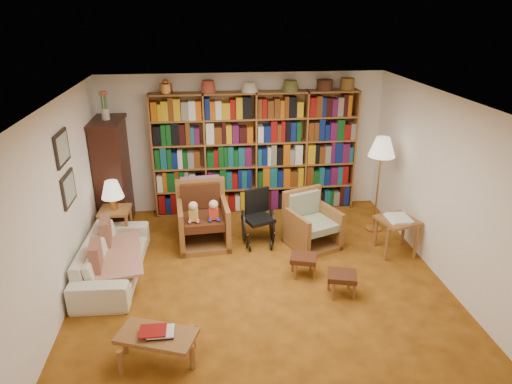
{
  "coord_description": "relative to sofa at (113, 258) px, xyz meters",
  "views": [
    {
      "loc": [
        -0.69,
        -5.43,
        3.55
      ],
      "look_at": [
        0.01,
        0.6,
        1.07
      ],
      "focal_mm": 32.0,
      "sensor_mm": 36.0,
      "label": 1
    }
  ],
  "objects": [
    {
      "name": "framed_pictures",
      "position": [
        -0.43,
        -0.03,
        1.35
      ],
      "size": [
        0.03,
        0.52,
        0.97
      ],
      "color": "black",
      "rests_on": "wall_left"
    },
    {
      "name": "ceiling",
      "position": [
        2.05,
        -0.33,
        2.22
      ],
      "size": [
        5.0,
        5.0,
        0.0
      ],
      "primitive_type": "plane",
      "rotation": [
        3.14,
        0.0,
        0.0
      ],
      "color": "white",
      "rests_on": "wall_back"
    },
    {
      "name": "sofa_throw",
      "position": [
        0.05,
        -0.0,
        0.02
      ],
      "size": [
        0.9,
        1.38,
        0.04
      ],
      "primitive_type": "cube",
      "rotation": [
        0.0,
        0.0,
        0.17
      ],
      "color": "beige",
      "rests_on": "sofa"
    },
    {
      "name": "side_table_papers",
      "position": [
        4.2,
        0.17,
        0.2
      ],
      "size": [
        0.65,
        0.65,
        0.6
      ],
      "color": "brown",
      "rests_on": "floor"
    },
    {
      "name": "armchair_leather",
      "position": [
        1.28,
        0.88,
        0.13
      ],
      "size": [
        0.85,
        0.9,
        1.01
      ],
      "color": "brown",
      "rests_on": "floor"
    },
    {
      "name": "footstool_a",
      "position": [
        2.66,
        -0.31,
        -0.03
      ],
      "size": [
        0.43,
        0.4,
        0.31
      ],
      "color": "#4A2513",
      "rests_on": "floor"
    },
    {
      "name": "floor_lamp",
      "position": [
        4.16,
        0.96,
        1.13
      ],
      "size": [
        0.43,
        0.43,
        1.63
      ],
      "color": "#BA873B",
      "rests_on": "floor"
    },
    {
      "name": "wall_front",
      "position": [
        2.05,
        -2.83,
        0.97
      ],
      "size": [
        5.0,
        0.0,
        5.0
      ],
      "primitive_type": "plane",
      "rotation": [
        -1.57,
        0.0,
        0.0
      ],
      "color": "white",
      "rests_on": "floor"
    },
    {
      "name": "armchair_sage",
      "position": [
        2.98,
        0.61,
        0.06
      ],
      "size": [
        0.96,
        0.96,
        0.87
      ],
      "color": "brown",
      "rests_on": "floor"
    },
    {
      "name": "side_table_lamp",
      "position": [
        -0.1,
        0.97,
        0.18
      ],
      "size": [
        0.48,
        0.48,
        0.6
      ],
      "color": "brown",
      "rests_on": "floor"
    },
    {
      "name": "floor",
      "position": [
        2.05,
        -0.33,
        -0.28
      ],
      "size": [
        5.0,
        5.0,
        0.0
      ],
      "primitive_type": "plane",
      "color": "#A25D18",
      "rests_on": "ground"
    },
    {
      "name": "cushion_left",
      "position": [
        -0.13,
        0.35,
        0.17
      ],
      "size": [
        0.18,
        0.43,
        0.41
      ],
      "primitive_type": "cube",
      "rotation": [
        0.0,
        0.0,
        0.12
      ],
      "color": "maroon",
      "rests_on": "sofa"
    },
    {
      "name": "wall_right",
      "position": [
        4.55,
        -0.33,
        0.97
      ],
      "size": [
        0.0,
        5.0,
        5.0
      ],
      "primitive_type": "plane",
      "rotation": [
        1.57,
        0.0,
        -1.57
      ],
      "color": "white",
      "rests_on": "floor"
    },
    {
      "name": "wall_back",
      "position": [
        2.05,
        2.17,
        0.97
      ],
      "size": [
        5.0,
        0.0,
        5.0
      ],
      "primitive_type": "plane",
      "rotation": [
        1.57,
        0.0,
        0.0
      ],
      "color": "white",
      "rests_on": "floor"
    },
    {
      "name": "cushion_right",
      "position": [
        -0.13,
        -0.35,
        0.17
      ],
      "size": [
        0.17,
        0.41,
        0.4
      ],
      "primitive_type": "cube",
      "rotation": [
        0.0,
        0.0,
        0.11
      ],
      "color": "maroon",
      "rests_on": "sofa"
    },
    {
      "name": "coffee_table",
      "position": [
        0.76,
        -1.78,
        0.02
      ],
      "size": [
        0.92,
        0.67,
        0.4
      ],
      "color": "brown",
      "rests_on": "floor"
    },
    {
      "name": "curio_cabinet",
      "position": [
        -0.2,
        1.67,
        0.68
      ],
      "size": [
        0.5,
        0.95,
        2.4
      ],
      "color": "#36140E",
      "rests_on": "floor"
    },
    {
      "name": "wall_left",
      "position": [
        -0.45,
        -0.33,
        0.97
      ],
      "size": [
        0.0,
        5.0,
        5.0
      ],
      "primitive_type": "plane",
      "rotation": [
        1.57,
        0.0,
        1.57
      ],
      "color": "white",
      "rests_on": "floor"
    },
    {
      "name": "sofa",
      "position": [
        0.0,
        0.0,
        0.0
      ],
      "size": [
        1.92,
        0.82,
        0.55
      ],
      "primitive_type": "imported",
      "rotation": [
        0.0,
        0.0,
        1.53
      ],
      "color": "beige",
      "rests_on": "floor"
    },
    {
      "name": "bookshelf",
      "position": [
        2.25,
        2.0,
        0.89
      ],
      "size": [
        3.6,
        0.3,
        2.42
      ],
      "color": "brown",
      "rests_on": "floor"
    },
    {
      "name": "table_lamp",
      "position": [
        -0.1,
        0.97,
        0.64
      ],
      "size": [
        0.35,
        0.35,
        0.47
      ],
      "color": "#BA873B",
      "rests_on": "side_table_lamp"
    },
    {
      "name": "wheelchair",
      "position": [
        2.15,
        0.8,
        0.11
      ],
      "size": [
        0.54,
        0.69,
        0.86
      ],
      "color": "black",
      "rests_on": "floor"
    },
    {
      "name": "footstool_b",
      "position": [
        3.07,
        -0.83,
        -0.02
      ],
      "size": [
        0.44,
        0.4,
        0.32
      ],
      "color": "#4A2513",
      "rests_on": "floor"
    }
  ]
}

